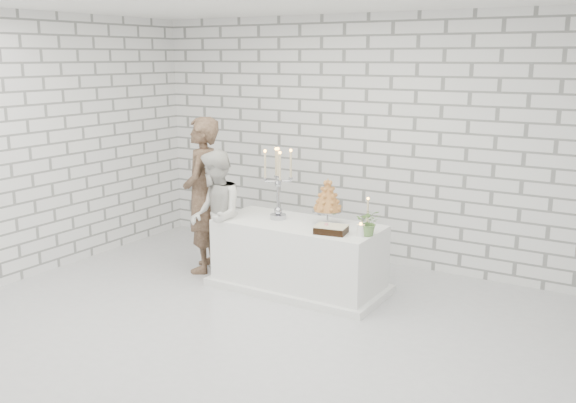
{
  "coord_description": "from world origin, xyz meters",
  "views": [
    {
      "loc": [
        3.2,
        -4.56,
        2.5
      ],
      "look_at": [
        -0.09,
        0.84,
        1.05
      ],
      "focal_mm": 39.61,
      "sensor_mm": 36.0,
      "label": 1
    }
  ],
  "objects_px": {
    "cake_table": "(298,256)",
    "candelabra": "(278,184)",
    "croquembouche": "(328,201)",
    "groom": "(202,195)",
    "bride": "(216,216)"
  },
  "relations": [
    {
      "from": "cake_table",
      "to": "candelabra",
      "type": "xyz_separation_m",
      "value": [
        -0.28,
        0.03,
        0.77
      ]
    },
    {
      "from": "groom",
      "to": "bride",
      "type": "relative_size",
      "value": 1.22
    },
    {
      "from": "groom",
      "to": "croquembouche",
      "type": "height_order",
      "value": "groom"
    },
    {
      "from": "candelabra",
      "to": "croquembouche",
      "type": "bearing_deg",
      "value": 6.71
    },
    {
      "from": "bride",
      "to": "croquembouche",
      "type": "height_order",
      "value": "bride"
    },
    {
      "from": "groom",
      "to": "bride",
      "type": "bearing_deg",
      "value": 34.82
    },
    {
      "from": "groom",
      "to": "bride",
      "type": "xyz_separation_m",
      "value": [
        0.35,
        -0.2,
        -0.17
      ]
    },
    {
      "from": "groom",
      "to": "croquembouche",
      "type": "xyz_separation_m",
      "value": [
        1.59,
        0.13,
        0.09
      ]
    },
    {
      "from": "groom",
      "to": "candelabra",
      "type": "distance_m",
      "value": 1.04
    },
    {
      "from": "cake_table",
      "to": "croquembouche",
      "type": "xyz_separation_m",
      "value": [
        0.3,
        0.1,
        0.63
      ]
    },
    {
      "from": "bride",
      "to": "groom",
      "type": "bearing_deg",
      "value": -159.98
    },
    {
      "from": "candelabra",
      "to": "croquembouche",
      "type": "height_order",
      "value": "candelabra"
    },
    {
      "from": "candelabra",
      "to": "cake_table",
      "type": "bearing_deg",
      "value": -6.48
    },
    {
      "from": "bride",
      "to": "candelabra",
      "type": "distance_m",
      "value": 0.82
    },
    {
      "from": "candelabra",
      "to": "croquembouche",
      "type": "relative_size",
      "value": 1.57
    }
  ]
}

